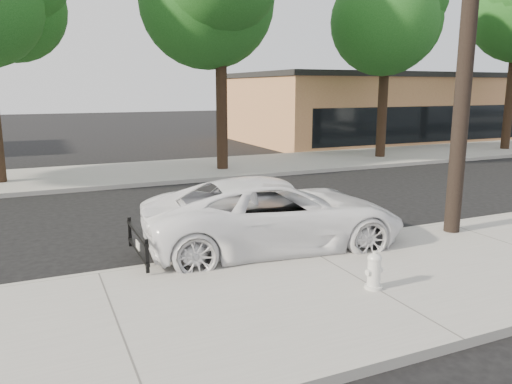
% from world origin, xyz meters
% --- Properties ---
extents(ground, '(120.00, 120.00, 0.00)m').
position_xyz_m(ground, '(0.00, 0.00, 0.00)').
color(ground, black).
rests_on(ground, ground).
extents(near_sidewalk, '(90.00, 4.40, 0.15)m').
position_xyz_m(near_sidewalk, '(0.00, -4.30, 0.07)').
color(near_sidewalk, gray).
rests_on(near_sidewalk, ground).
extents(far_sidewalk, '(90.00, 5.00, 0.15)m').
position_xyz_m(far_sidewalk, '(0.00, 8.50, 0.07)').
color(far_sidewalk, gray).
rests_on(far_sidewalk, ground).
extents(curb_near, '(90.00, 0.12, 0.16)m').
position_xyz_m(curb_near, '(0.00, -2.10, 0.07)').
color(curb_near, '#9E9B93').
rests_on(curb_near, ground).
extents(building_main, '(18.00, 10.00, 4.00)m').
position_xyz_m(building_main, '(16.00, 16.00, 2.00)').
color(building_main, '#AF6A48').
rests_on(building_main, ground).
extents(utility_pole, '(1.40, 0.34, 9.00)m').
position_xyz_m(utility_pole, '(3.60, -2.70, 4.70)').
color(utility_pole, black).
rests_on(utility_pole, near_sidewalk).
extents(tree_d, '(4.50, 4.35, 8.75)m').
position_xyz_m(tree_d, '(10.20, 7.95, 6.37)').
color(tree_d, black).
rests_on(tree_d, far_sidewalk).
extents(police_cruiser, '(5.65, 3.10, 1.50)m').
position_xyz_m(police_cruiser, '(-0.40, -1.80, 0.75)').
color(police_cruiser, white).
rests_on(police_cruiser, ground).
extents(fire_hydrant, '(0.31, 0.29, 0.59)m').
position_xyz_m(fire_hydrant, '(-0.04, -4.66, 0.43)').
color(fire_hydrant, silver).
rests_on(fire_hydrant, near_sidewalk).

